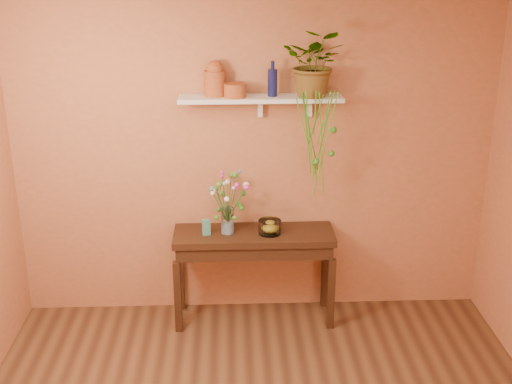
{
  "coord_description": "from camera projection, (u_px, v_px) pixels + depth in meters",
  "views": [
    {
      "loc": [
        -0.19,
        -3.25,
        3.03
      ],
      "look_at": [
        0.0,
        1.55,
        1.25
      ],
      "focal_mm": 46.1,
      "sensor_mm": 36.0,
      "label": 1
    }
  ],
  "objects": [
    {
      "name": "glass_vase",
      "position": [
        228.0,
        222.0,
        5.43
      ],
      "size": [
        0.11,
        0.11,
        0.22
      ],
      "color": "white",
      "rests_on": "sideboard"
    },
    {
      "name": "lemon",
      "position": [
        270.0,
        227.0,
        5.46
      ],
      "size": [
        0.08,
        0.08,
        0.08
      ],
      "primitive_type": "sphere",
      "color": "yellow",
      "rests_on": "glass_bowl"
    },
    {
      "name": "wall_shelf",
      "position": [
        262.0,
        99.0,
        5.2
      ],
      "size": [
        1.3,
        0.24,
        0.19
      ],
      "color": "white",
      "rests_on": "room"
    },
    {
      "name": "bouquet",
      "position": [
        230.0,
        192.0,
        5.32
      ],
      "size": [
        0.33,
        0.37,
        0.45
      ],
      "color": "#386B28",
      "rests_on": "glass_vase"
    },
    {
      "name": "terracotta_jug",
      "position": [
        215.0,
        79.0,
        5.15
      ],
      "size": [
        0.2,
        0.2,
        0.28
      ],
      "color": "#B25327",
      "rests_on": "wall_shelf"
    },
    {
      "name": "plant_fronds",
      "position": [
        320.0,
        143.0,
        5.14
      ],
      "size": [
        0.35,
        0.37,
        0.88
      ],
      "color": "#337D1C",
      "rests_on": "wall_shelf"
    },
    {
      "name": "terracotta_pot",
      "position": [
        235.0,
        90.0,
        5.13
      ],
      "size": [
        0.22,
        0.22,
        0.11
      ],
      "primitive_type": "cylinder",
      "rotation": [
        0.0,
        0.0,
        0.31
      ],
      "color": "#B25327",
      "rests_on": "wall_shelf"
    },
    {
      "name": "sideboard",
      "position": [
        254.0,
        245.0,
        5.51
      ],
      "size": [
        1.34,
        0.43,
        0.81
      ],
      "color": "#372211",
      "rests_on": "ground"
    },
    {
      "name": "room",
      "position": [
        267.0,
        272.0,
        3.63
      ],
      "size": [
        4.04,
        4.04,
        2.7
      ],
      "color": "brown",
      "rests_on": "ground"
    },
    {
      "name": "blue_bottle",
      "position": [
        272.0,
        82.0,
        5.15
      ],
      "size": [
        0.1,
        0.1,
        0.28
      ],
      "color": "#111443",
      "rests_on": "wall_shelf"
    },
    {
      "name": "glass_bowl",
      "position": [
        270.0,
        227.0,
        5.44
      ],
      "size": [
        0.19,
        0.19,
        0.11
      ],
      "color": "white",
      "rests_on": "sideboard"
    },
    {
      "name": "carton",
      "position": [
        206.0,
        227.0,
        5.41
      ],
      "size": [
        0.07,
        0.06,
        0.13
      ],
      "primitive_type": "cube",
      "rotation": [
        0.0,
        0.0,
        0.22
      ],
      "color": "#2A6081",
      "rests_on": "sideboard"
    },
    {
      "name": "spider_plant",
      "position": [
        315.0,
        63.0,
        5.09
      ],
      "size": [
        0.58,
        0.53,
        0.53
      ],
      "primitive_type": "imported",
      "rotation": [
        0.0,
        0.0,
        -0.31
      ],
      "color": "#337D1C",
      "rests_on": "wall_shelf"
    }
  ]
}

